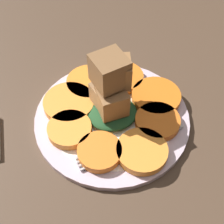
{
  "coord_description": "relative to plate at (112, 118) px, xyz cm",
  "views": [
    {
      "loc": [
        -7.14,
        -30.05,
        43.2
      ],
      "look_at": [
        0.0,
        0.0,
        4.1
      ],
      "focal_mm": 50.0,
      "sensor_mm": 36.0,
      "label": 1
    }
  ],
  "objects": [
    {
      "name": "center_pile",
      "position": [
        -0.01,
        1.03,
        5.61
      ],
      "size": [
        8.07,
        8.09,
        11.02
      ],
      "color": "#1E4723",
      "rests_on": "plate"
    },
    {
      "name": "carrot_slice_3",
      "position": [
        2.65,
        -7.87,
        1.24
      ],
      "size": [
        7.63,
        7.63,
        1.31
      ],
      "primitive_type": "cylinder",
      "color": "orange",
      "rests_on": "plate"
    },
    {
      "name": "carrot_slice_6",
      "position": [
        3.8,
        7.36,
        1.24
      ],
      "size": [
        7.1,
        7.1,
        1.31
      ],
      "primitive_type": "cylinder",
      "color": "orange",
      "rests_on": "plate"
    },
    {
      "name": "carrot_slice_5",
      "position": [
        8.03,
        1.74,
        1.24
      ],
      "size": [
        8.23,
        8.23,
        1.31
      ],
      "primitive_type": "cylinder",
      "color": "orange",
      "rests_on": "plate"
    },
    {
      "name": "plate",
      "position": [
        0.0,
        0.0,
        0.0
      ],
      "size": [
        25.15,
        25.15,
        1.05
      ],
      "color": "silver",
      "rests_on": "table_slab"
    },
    {
      "name": "carrot_slice_4",
      "position": [
        6.61,
        -3.23,
        1.24
      ],
      "size": [
        7.11,
        7.11,
        1.31
      ],
      "primitive_type": "cylinder",
      "color": "orange",
      "rests_on": "plate"
    },
    {
      "name": "fork",
      "position": [
        1.25,
        -6.11,
        0.78
      ],
      "size": [
        17.48,
        4.86,
        0.4
      ],
      "rotation": [
        0.0,
        0.0,
        0.18
      ],
      "color": "#B2B2B7",
      "rests_on": "plate"
    },
    {
      "name": "table_slab",
      "position": [
        0.0,
        0.0,
        -1.52
      ],
      "size": [
        120.0,
        120.0,
        2.0
      ],
      "primitive_type": "cube",
      "color": "#4C3828",
      "rests_on": "ground"
    },
    {
      "name": "carrot_slice_1",
      "position": [
        -7.11,
        -1.55,
        1.24
      ],
      "size": [
        6.87,
        6.87,
        1.31
      ],
      "primitive_type": "cylinder",
      "color": "orange",
      "rests_on": "plate"
    },
    {
      "name": "carrot_slice_2",
      "position": [
        -3.42,
        -6.51,
        1.24
      ],
      "size": [
        6.61,
        6.61,
        1.31
      ],
      "primitive_type": "cylinder",
      "color": "orange",
      "rests_on": "plate"
    },
    {
      "name": "carrot_slice_7",
      "position": [
        -2.29,
        7.49,
        1.24
      ],
      "size": [
        7.88,
        7.88,
        1.31
      ],
      "primitive_type": "cylinder",
      "color": "orange",
      "rests_on": "plate"
    },
    {
      "name": "carrot_slice_0",
      "position": [
        -6.42,
        3.73,
        1.24
      ],
      "size": [
        8.44,
        8.44,
        1.31
      ],
      "primitive_type": "cylinder",
      "color": "orange",
      "rests_on": "plate"
    }
  ]
}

